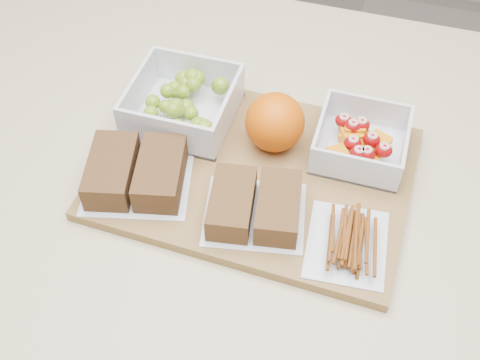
{
  "coord_description": "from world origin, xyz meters",
  "views": [
    {
      "loc": [
        0.14,
        -0.5,
        1.54
      ],
      "look_at": [
        -0.01,
        -0.01,
        0.93
      ],
      "focal_mm": 45.0,
      "sensor_mm": 36.0,
      "label": 1
    }
  ],
  "objects": [
    {
      "name": "counter",
      "position": [
        0.0,
        0.0,
        0.45
      ],
      "size": [
        1.2,
        0.9,
        0.9
      ],
      "primitive_type": "cube",
      "color": "beige",
      "rests_on": "ground"
    },
    {
      "name": "cutting_board",
      "position": [
        0.0,
        0.02,
        0.91
      ],
      "size": [
        0.43,
        0.31,
        0.02
      ],
      "primitive_type": "cube",
      "rotation": [
        0.0,
        0.0,
        -0.03
      ],
      "color": "olive",
      "rests_on": "counter"
    },
    {
      "name": "grape_container",
      "position": [
        -0.12,
        0.09,
        0.94
      ],
      "size": [
        0.14,
        0.14,
        0.06
      ],
      "color": "silver",
      "rests_on": "cutting_board"
    },
    {
      "name": "fruit_container",
      "position": [
        0.13,
        0.09,
        0.94
      ],
      "size": [
        0.12,
        0.12,
        0.05
      ],
      "color": "silver",
      "rests_on": "cutting_board"
    },
    {
      "name": "orange",
      "position": [
        0.01,
        0.08,
        0.96
      ],
      "size": [
        0.08,
        0.08,
        0.08
      ],
      "primitive_type": "sphere",
      "color": "#DB5805",
      "rests_on": "cutting_board"
    },
    {
      "name": "sandwich_bag_left",
      "position": [
        -0.14,
        -0.05,
        0.94
      ],
      "size": [
        0.17,
        0.15,
        0.04
      ],
      "color": "silver",
      "rests_on": "cutting_board"
    },
    {
      "name": "sandwich_bag_center",
      "position": [
        0.02,
        -0.05,
        0.94
      ],
      "size": [
        0.15,
        0.14,
        0.04
      ],
      "color": "silver",
      "rests_on": "cutting_board"
    },
    {
      "name": "pretzel_bag",
      "position": [
        0.15,
        -0.06,
        0.93
      ],
      "size": [
        0.11,
        0.13,
        0.03
      ],
      "color": "silver",
      "rests_on": "cutting_board"
    }
  ]
}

